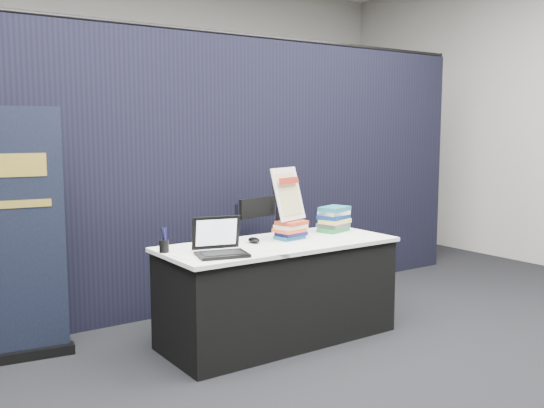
{
  "coord_description": "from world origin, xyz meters",
  "views": [
    {
      "loc": [
        -2.58,
        -3.08,
        1.6
      ],
      "look_at": [
        -0.06,
        0.55,
        1.04
      ],
      "focal_mm": 40.0,
      "sensor_mm": 36.0,
      "label": 1
    }
  ],
  "objects_px": {
    "pullup_banner": "(12,251)",
    "stacking_chair": "(269,251)",
    "book_stack_tall": "(291,230)",
    "book_stack_short": "(333,219)",
    "info_sign": "(288,195)",
    "display_table": "(278,291)",
    "laptop": "(219,246)"
  },
  "relations": [
    {
      "from": "book_stack_short",
      "to": "stacking_chair",
      "type": "xyz_separation_m",
      "value": [
        -0.37,
        0.4,
        -0.3
      ]
    },
    {
      "from": "book_stack_tall",
      "to": "info_sign",
      "type": "bearing_deg",
      "value": 90.0
    },
    {
      "from": "laptop",
      "to": "stacking_chair",
      "type": "height_order",
      "value": "laptop"
    },
    {
      "from": "display_table",
      "to": "laptop",
      "type": "relative_size",
      "value": 4.73
    },
    {
      "from": "book_stack_short",
      "to": "info_sign",
      "type": "height_order",
      "value": "info_sign"
    },
    {
      "from": "info_sign",
      "to": "stacking_chair",
      "type": "xyz_separation_m",
      "value": [
        0.13,
        0.46,
        -0.54
      ]
    },
    {
      "from": "book_stack_short",
      "to": "info_sign",
      "type": "xyz_separation_m",
      "value": [
        -0.51,
        -0.06,
        0.24
      ]
    },
    {
      "from": "display_table",
      "to": "laptop",
      "type": "bearing_deg",
      "value": -166.37
    },
    {
      "from": "stacking_chair",
      "to": "pullup_banner",
      "type": "bearing_deg",
      "value": 161.34
    },
    {
      "from": "laptop",
      "to": "info_sign",
      "type": "bearing_deg",
      "value": 30.79
    },
    {
      "from": "info_sign",
      "to": "pullup_banner",
      "type": "relative_size",
      "value": 0.24
    },
    {
      "from": "laptop",
      "to": "stacking_chair",
      "type": "xyz_separation_m",
      "value": [
        0.88,
        0.68,
        -0.25
      ]
    },
    {
      "from": "book_stack_tall",
      "to": "book_stack_short",
      "type": "bearing_deg",
      "value": 9.8
    },
    {
      "from": "pullup_banner",
      "to": "stacking_chair",
      "type": "relative_size",
      "value": 1.74
    },
    {
      "from": "display_table",
      "to": "info_sign",
      "type": "distance_m",
      "value": 0.74
    },
    {
      "from": "book_stack_tall",
      "to": "book_stack_short",
      "type": "xyz_separation_m",
      "value": [
        0.51,
        0.09,
        0.03
      ]
    },
    {
      "from": "book_stack_short",
      "to": "info_sign",
      "type": "bearing_deg",
      "value": -173.59
    },
    {
      "from": "laptop",
      "to": "info_sign",
      "type": "xyz_separation_m",
      "value": [
        0.75,
        0.23,
        0.28
      ]
    },
    {
      "from": "book_stack_short",
      "to": "pullup_banner",
      "type": "xyz_separation_m",
      "value": [
        -2.39,
        0.54,
        -0.08
      ]
    },
    {
      "from": "display_table",
      "to": "info_sign",
      "type": "height_order",
      "value": "info_sign"
    },
    {
      "from": "info_sign",
      "to": "stacking_chair",
      "type": "relative_size",
      "value": 0.42
    },
    {
      "from": "laptop",
      "to": "pullup_banner",
      "type": "height_order",
      "value": "pullup_banner"
    },
    {
      "from": "stacking_chair",
      "to": "book_stack_short",
      "type": "bearing_deg",
      "value": -61.52
    },
    {
      "from": "display_table",
      "to": "pullup_banner",
      "type": "distance_m",
      "value": 1.9
    },
    {
      "from": "laptop",
      "to": "stacking_chair",
      "type": "relative_size",
      "value": 0.38
    },
    {
      "from": "book_stack_short",
      "to": "pullup_banner",
      "type": "relative_size",
      "value": 0.16
    },
    {
      "from": "laptop",
      "to": "pullup_banner",
      "type": "xyz_separation_m",
      "value": [
        -1.14,
        0.83,
        -0.04
      ]
    },
    {
      "from": "display_table",
      "to": "book_stack_tall",
      "type": "distance_m",
      "value": 0.47
    },
    {
      "from": "book_stack_tall",
      "to": "book_stack_short",
      "type": "height_order",
      "value": "book_stack_short"
    },
    {
      "from": "display_table",
      "to": "book_stack_tall",
      "type": "relative_size",
      "value": 7.69
    },
    {
      "from": "book_stack_short",
      "to": "laptop",
      "type": "bearing_deg",
      "value": -167.15
    },
    {
      "from": "display_table",
      "to": "pullup_banner",
      "type": "relative_size",
      "value": 1.03
    }
  ]
}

